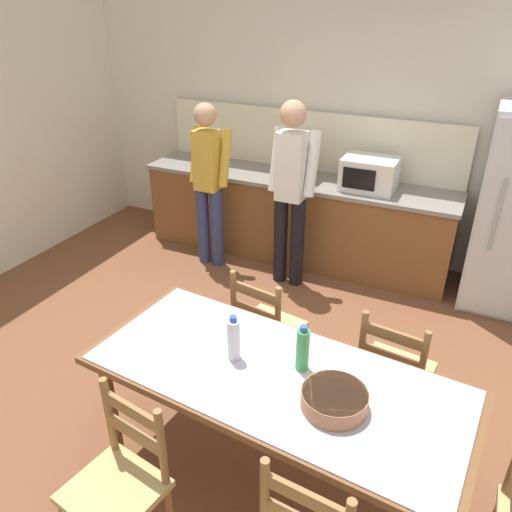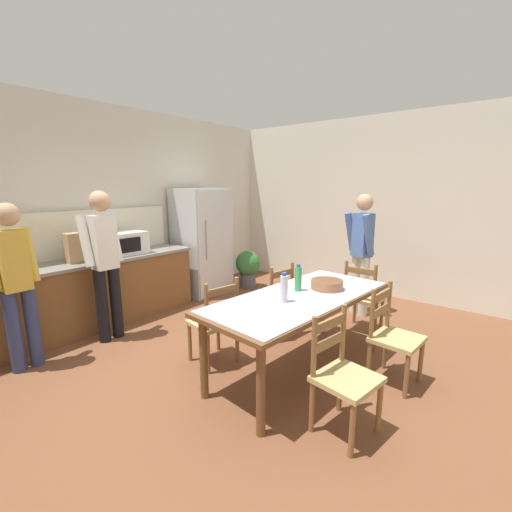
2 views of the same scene
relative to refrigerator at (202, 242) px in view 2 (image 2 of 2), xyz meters
name	(u,v)px [view 2 (image 2 of 2)]	position (x,y,z in m)	size (l,w,h in m)	color
ground_plane	(247,366)	(-1.44, -2.19, -0.88)	(8.32, 8.32, 0.00)	brown
wall_back	(102,211)	(-1.44, 0.47, 0.57)	(6.52, 0.12, 2.90)	silver
wall_right	(373,207)	(1.82, -2.19, 0.57)	(0.12, 5.20, 2.90)	silver
kitchen_counter	(74,297)	(-2.12, 0.04, -0.44)	(3.23, 0.66, 0.88)	brown
counter_splashback	(56,236)	(-2.11, 0.35, 0.30)	(3.19, 0.03, 0.60)	#EFE8CB
refrigerator	(202,242)	(0.00, 0.00, 0.00)	(0.80, 0.73, 1.76)	silver
microwave	(126,243)	(-1.37, 0.02, 0.15)	(0.50, 0.39, 0.30)	white
paper_bag	(76,248)	(-2.03, 0.01, 0.18)	(0.24, 0.16, 0.36)	tan
dining_table	(300,304)	(-1.17, -2.64, -0.18)	(2.09, 1.03, 0.78)	brown
bottle_near_centre	(284,288)	(-1.43, -2.62, 0.03)	(0.07, 0.07, 0.27)	silver
bottle_off_centre	(298,278)	(-1.06, -2.54, 0.03)	(0.07, 0.07, 0.27)	green
serving_bowl	(327,284)	(-0.83, -2.74, -0.04)	(0.32, 0.32, 0.09)	#9E6642
chair_side_far_left	(215,322)	(-1.57, -1.88, -0.44)	(0.48, 0.47, 0.91)	olive
chair_side_near_right	(393,337)	(-0.78, -3.40, -0.44)	(0.45, 0.43, 0.91)	olive
chair_side_near_left	(343,376)	(-1.69, -3.33, -0.44)	(0.48, 0.46, 0.91)	olive
chair_head_end	(363,298)	(0.12, -2.76, -0.44)	(0.40, 0.42, 0.91)	olive
chair_side_far_right	(274,301)	(-0.66, -1.96, -0.44)	(0.47, 0.45, 0.91)	olive
person_at_sink	(16,279)	(-2.83, -0.48, 0.05)	(0.41, 0.29, 1.65)	navy
person_at_counter	(105,258)	(-1.95, -0.50, 0.10)	(0.44, 0.30, 1.75)	black
person_by_table	(361,248)	(0.68, -2.48, 0.07)	(0.38, 0.48, 1.69)	silver
potted_plant	(248,266)	(0.68, -0.43, -0.49)	(0.44, 0.44, 0.67)	#4C4C51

